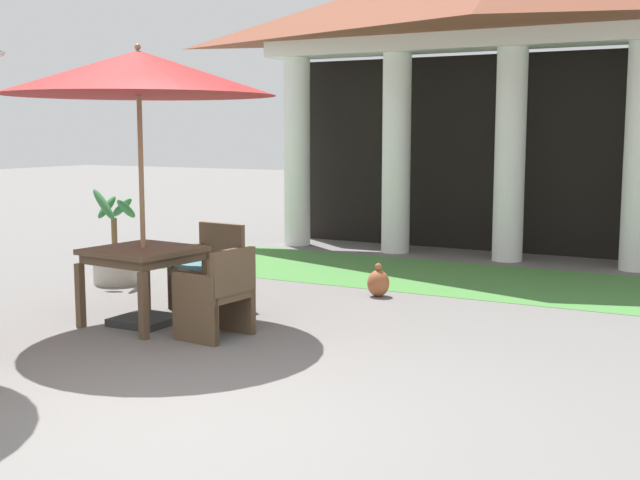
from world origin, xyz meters
name	(u,v)px	position (x,y,z in m)	size (l,w,h in m)	color
ground_plane	(183,417)	(0.00, 0.00, 0.00)	(60.00, 60.00, 0.00)	slate
background_pavilion	(516,24)	(0.00, 7.66, 3.37)	(8.25, 2.59, 4.46)	white
lawn_strip	(468,279)	(0.00, 5.82, 0.00)	(10.05, 2.44, 0.01)	#47843D
patio_table_near_foreground	(144,258)	(-1.97, 1.94, 0.65)	(1.01, 1.01, 0.75)	brown
patio_umbrella_near_foreground	(138,75)	(-1.97, 1.94, 2.39)	(2.59, 2.59, 2.68)	#2D2D2D
patio_chair_near_foreground_east	(217,295)	(-1.04, 1.85, 0.39)	(0.56, 0.63, 0.82)	brown
patio_chair_near_foreground_north	(209,270)	(-1.88, 2.88, 0.41)	(0.67, 0.61, 0.88)	brown
potted_palm_left_edge	(115,260)	(-3.74, 3.47, 0.29)	(0.54, 0.54, 1.20)	#B2AD9E
terracotta_urn	(378,283)	(-0.54, 4.27, 0.16)	(0.25, 0.25, 0.38)	#9E5633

